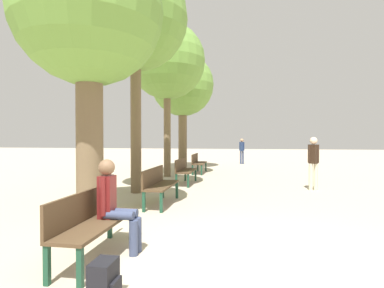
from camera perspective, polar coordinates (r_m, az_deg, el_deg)
ground_plane at (r=3.77m, az=9.02°, el=-23.49°), size 80.00×80.00×0.00m
bench_row_0 at (r=4.24m, az=-18.59°, el=-13.28°), size 0.47×1.63×0.86m
bench_row_1 at (r=7.16m, az=-6.41°, el=-7.31°), size 0.47×1.63×0.86m
bench_row_2 at (r=10.25m, az=-1.52°, el=-4.76°), size 0.47×1.63×0.86m
bench_row_3 at (r=13.38m, az=1.08°, el=-3.37°), size 0.47×1.63×0.86m
tree_row_0 at (r=6.77m, az=-19.05°, el=22.21°), size 2.95×2.95×5.57m
tree_row_1 at (r=9.36m, az=-10.72°, el=22.31°), size 2.99×2.99×6.49m
tree_row_2 at (r=12.62m, az=-4.76°, el=15.36°), size 3.09×3.09×6.25m
tree_row_3 at (r=15.62m, az=-1.80°, el=11.00°), size 3.19×3.19×5.89m
person_seated at (r=4.30m, az=-14.46°, el=-10.73°), size 0.58×0.33×1.28m
backpack at (r=3.24m, az=-16.36°, el=-23.92°), size 0.25×0.29×0.40m
pedestrian_near at (r=9.70m, az=22.12°, el=-2.81°), size 0.32×0.28×1.60m
pedestrian_mid at (r=18.39m, az=9.47°, el=-1.01°), size 0.31×0.22×1.54m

